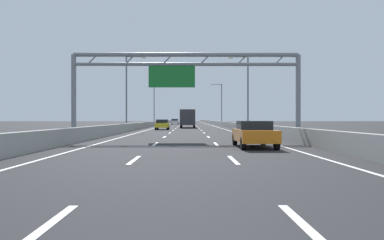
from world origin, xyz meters
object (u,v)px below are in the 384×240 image
white_car (175,122)px  black_car (188,122)px  yellow_car (162,124)px  streetlamp_right_mid (246,88)px  streetlamp_left_far (155,102)px  streetlamp_left_mid (128,88)px  streetlamp_right_far (221,102)px  orange_car (254,134)px  sign_gantry (184,73)px  box_truck (188,118)px

white_car → black_car: white_car is taller
white_car → yellow_car: 47.89m
streetlamp_right_mid → yellow_car: streetlamp_right_mid is taller
streetlamp_left_far → black_car: size_ratio=2.05×
streetlamp_left_mid → streetlamp_right_mid: (14.93, 0.00, 0.00)m
streetlamp_right_far → orange_car: size_ratio=2.08×
orange_car → yellow_car: 34.05m
streetlamp_right_far → black_car: bearing=146.7°
streetlamp_right_far → orange_car: (-3.85, -68.98, -4.67)m
sign_gantry → orange_car: bearing=-65.4°
streetlamp_left_far → white_car: bearing=71.5°
streetlamp_left_far → white_car: (4.08, 12.22, -4.65)m
streetlamp_left_mid → streetlamp_right_far: 42.56m
streetlamp_right_far → yellow_car: size_ratio=2.09×
white_car → streetlamp_left_mid: bearing=-94.5°
streetlamp_right_far → white_car: size_ratio=2.24×
streetlamp_left_mid → streetlamp_right_mid: bearing=0.0°
box_truck → yellow_car: bearing=-106.2°
white_car → streetlamp_right_mid: bearing=-78.2°
sign_gantry → streetlamp_right_far: size_ratio=1.77×
yellow_car → box_truck: size_ratio=0.55×
streetlamp_right_far → box_truck: bearing=-107.4°
streetlamp_right_mid → white_car: size_ratio=2.24×
box_truck → streetlamp_left_far: bearing=107.4°
streetlamp_left_far → sign_gantry: bearing=-83.1°
yellow_car → streetlamp_left_mid: bearing=-133.9°
streetlamp_left_far → orange_car: (11.08, -68.98, -4.67)m
streetlamp_left_mid → box_truck: bearing=65.0°
orange_car → box_truck: size_ratio=0.55×
white_car → black_car: size_ratio=0.92×
streetlamp_right_far → box_truck: size_ratio=1.15×
streetlamp_left_far → black_car: 10.05m
box_truck → streetlamp_right_mid: bearing=-65.1°
orange_car → black_car: size_ratio=0.99×
streetlamp_right_mid → box_truck: streetlamp_right_mid is taller
streetlamp_right_mid → box_truck: bearing=114.9°
sign_gantry → streetlamp_left_far: bearing=96.9°
streetlamp_right_far → streetlamp_left_far: bearing=180.0°
sign_gantry → streetlamp_right_far: 61.27m
streetlamp_left_mid → orange_car: bearing=-69.2°
streetlamp_left_far → streetlamp_right_mid: bearing=-69.5°
streetlamp_left_far → streetlamp_right_far: bearing=0.0°
streetlamp_right_mid → orange_car: streetlamp_right_mid is taller
sign_gantry → orange_car: (3.75, -8.19, -4.14)m
white_car → box_truck: 36.18m
sign_gantry → yellow_car: sign_gantry is taller
streetlamp_right_mid → black_car: (-7.52, 44.79, -4.65)m
orange_car → white_car: bearing=94.9°
yellow_car → sign_gantry: bearing=-82.5°
streetlamp_right_mid → streetlamp_left_far: same height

